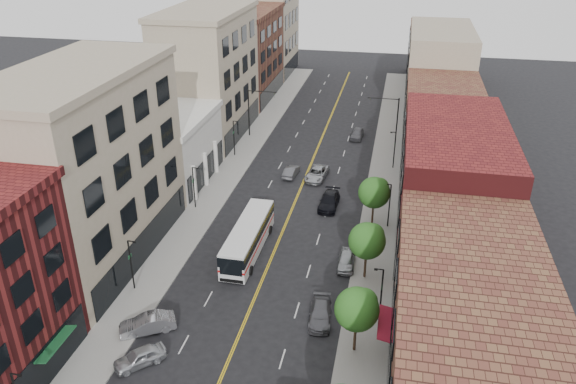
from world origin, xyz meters
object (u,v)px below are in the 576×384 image
Objects in this scene: car_angle_a at (140,357)px; car_parked_mid at (320,314)px; city_bus at (248,237)px; car_angle_b at (147,324)px; car_lane_c at (357,134)px; car_lane_a at (329,201)px; car_lane_behind at (291,171)px; car_lane_b at (317,174)px; car_parked_far at (346,260)px.

car_angle_a is 14.81m from car_parked_mid.
car_angle_a is 0.88× the size of car_parked_mid.
city_bus is 12.62m from car_parked_mid.
car_angle_b is at bearing 151.70° from car_angle_a.
car_lane_c reaches higher than car_parked_mid.
car_angle_a is 0.77× the size of car_lane_a.
city_bus is 18.72m from car_lane_behind.
city_bus is 19.04m from car_lane_b.
car_angle_b is at bearing -109.68° from city_bus.
car_angle_a is 0.87× the size of car_angle_b.
car_angle_b is at bearing -113.20° from car_lane_a.
car_lane_behind is 0.78× the size of car_lane_a.
city_bus reaches higher than car_angle_a.
car_parked_mid is 0.87× the size of car_lane_b.
car_angle_b is 14.20m from car_parked_mid.
car_parked_far reaches higher than car_parked_mid.
car_angle_b is 1.13× the size of car_lane_behind.
car_angle_b is at bearing 85.09° from car_lane_behind.
car_lane_behind is (0.67, 18.68, -1.09)m from city_bus.
car_lane_a reaches higher than car_lane_c.
car_lane_a is at bearing 124.79° from car_angle_b.
car_lane_b is (7.91, 35.50, 0.04)m from car_angle_a.
car_parked_mid is 28.90m from car_lane_behind.
car_lane_a is 22.95m from car_lane_c.
car_angle_a is 0.99× the size of car_parked_far.
car_parked_far is (13.81, 16.25, 0.01)m from car_angle_a.
city_bus reaches higher than car_angle_b.
car_parked_mid is 1.12× the size of car_parked_far.
car_lane_behind is 16.99m from car_lane_c.
car_parked_mid is (13.56, 4.23, -0.09)m from car_angle_b.
car_parked_mid is at bearing -82.28° from car_lane_a.
car_lane_a is at bearing 103.79° from car_parked_far.
car_lane_b is (3.36, -0.10, 0.06)m from car_lane_behind.
car_parked_mid is at bearing -45.87° from city_bus.
car_lane_c is at bearing 86.56° from car_parked_mid.
car_angle_b is 33.12m from car_lane_b.
car_parked_mid is (12.57, 7.83, -0.02)m from car_angle_a.
car_lane_a is (-3.28, 11.86, 0.06)m from car_parked_far.
city_bus is 2.62× the size of car_parked_mid.
car_angle_b is 1.13× the size of car_parked_far.
car_angle_b is 0.88× the size of car_lane_b.
car_lane_b is (-2.62, 7.39, -0.03)m from car_lane_a.
car_angle_a is 3.73m from car_angle_b.
car_lane_b is (-4.66, 27.67, 0.06)m from car_parked_mid.
car_lane_c is (7.79, 34.11, -1.01)m from city_bus.
city_bus reaches higher than car_lane_behind.
car_angle_b reaches higher than car_lane_b.
car_lane_a is at bearing 133.52° from car_lane_behind.
car_lane_c is at bearing 82.23° from car_lane_b.
city_bus reaches higher than car_parked_far.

